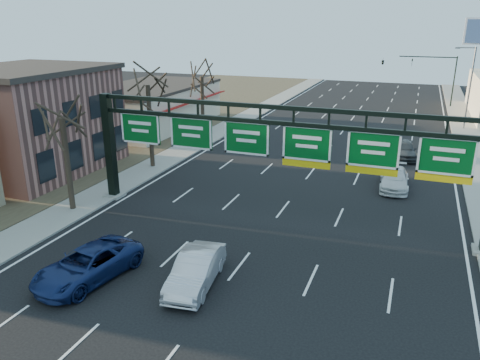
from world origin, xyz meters
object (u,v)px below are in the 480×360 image
at_px(car_white_wagon, 394,179).
at_px(sign_gantry, 279,149).
at_px(car_blue_suv, 88,265).
at_px(car_silver_sedan, 196,270).

bearing_deg(car_white_wagon, sign_gantry, -128.43).
distance_m(sign_gantry, car_blue_suv, 12.29).
distance_m(sign_gantry, car_silver_sedan, 9.33).
height_order(sign_gantry, car_silver_sedan, sign_gantry).
distance_m(car_blue_suv, car_silver_sedan, 5.21).
xyz_separation_m(car_blue_suv, car_silver_sedan, (5.03, 1.35, 0.01)).
relative_size(car_blue_suv, car_silver_sedan, 1.16).
xyz_separation_m(car_blue_suv, car_white_wagon, (12.78, 18.58, -0.06)).
height_order(car_blue_suv, car_silver_sedan, car_silver_sedan).
height_order(car_silver_sedan, car_white_wagon, car_silver_sedan).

